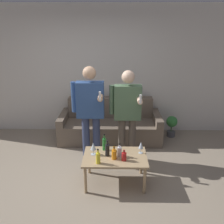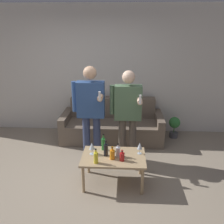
{
  "view_description": "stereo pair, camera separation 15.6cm",
  "coord_description": "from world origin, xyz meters",
  "px_view_note": "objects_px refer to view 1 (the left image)",
  "views": [
    {
      "loc": [
        0.51,
        -3.12,
        2.29
      ],
      "look_at": [
        0.45,
        0.69,
        0.95
      ],
      "focal_mm": 40.0,
      "sensor_mm": 36.0,
      "label": 1
    },
    {
      "loc": [
        0.67,
        -3.12,
        2.29
      ],
      "look_at": [
        0.45,
        0.69,
        0.95
      ],
      "focal_mm": 40.0,
      "sensor_mm": 36.0,
      "label": 2
    }
  ],
  "objects_px": {
    "couch": "(110,125)",
    "person_standing_right": "(127,110)",
    "bottle_orange": "(104,144)",
    "coffee_table": "(115,159)",
    "person_standing_left": "(90,108)"
  },
  "relations": [
    {
      "from": "person_standing_left",
      "to": "person_standing_right",
      "type": "xyz_separation_m",
      "value": [
        0.63,
        -0.0,
        -0.04
      ]
    },
    {
      "from": "couch",
      "to": "person_standing_right",
      "type": "bearing_deg",
      "value": -70.67
    },
    {
      "from": "couch",
      "to": "coffee_table",
      "type": "relative_size",
      "value": 2.2
    },
    {
      "from": "couch",
      "to": "bottle_orange",
      "type": "bearing_deg",
      "value": -92.39
    },
    {
      "from": "bottle_orange",
      "to": "person_standing_right",
      "type": "distance_m",
      "value": 0.74
    },
    {
      "from": "bottle_orange",
      "to": "person_standing_right",
      "type": "xyz_separation_m",
      "value": [
        0.37,
        0.52,
        0.37
      ]
    },
    {
      "from": "coffee_table",
      "to": "bottle_orange",
      "type": "distance_m",
      "value": 0.3
    },
    {
      "from": "coffee_table",
      "to": "person_standing_left",
      "type": "bearing_deg",
      "value": 120.82
    },
    {
      "from": "bottle_orange",
      "to": "person_standing_left",
      "type": "xyz_separation_m",
      "value": [
        -0.26,
        0.52,
        0.41
      ]
    },
    {
      "from": "couch",
      "to": "coffee_table",
      "type": "distance_m",
      "value": 1.6
    },
    {
      "from": "couch",
      "to": "person_standing_right",
      "type": "xyz_separation_m",
      "value": [
        0.31,
        -0.87,
        0.64
      ]
    },
    {
      "from": "couch",
      "to": "person_standing_right",
      "type": "height_order",
      "value": "person_standing_right"
    },
    {
      "from": "couch",
      "to": "person_standing_left",
      "type": "xyz_separation_m",
      "value": [
        -0.32,
        -0.87,
        0.68
      ]
    },
    {
      "from": "couch",
      "to": "coffee_table",
      "type": "bearing_deg",
      "value": -86.12
    },
    {
      "from": "coffee_table",
      "to": "person_standing_left",
      "type": "distance_m",
      "value": 1.01
    }
  ]
}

